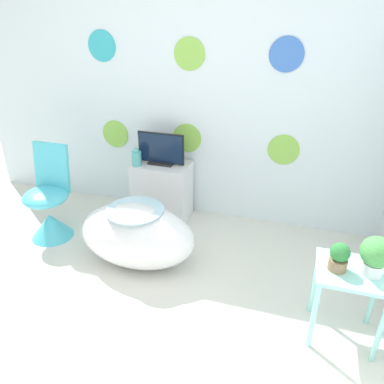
{
  "coord_description": "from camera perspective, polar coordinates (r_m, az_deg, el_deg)",
  "views": [
    {
      "loc": [
        1.0,
        -1.17,
        1.88
      ],
      "look_at": [
        0.34,
        0.97,
        0.76
      ],
      "focal_mm": 35.0,
      "sensor_mm": 36.0,
      "label": 1
    }
  ],
  "objects": [
    {
      "name": "ground_plane",
      "position": [
        2.43,
        -16.13,
        -25.44
      ],
      "size": [
        12.0,
        12.0,
        0.0
      ],
      "primitive_type": "plane",
      "color": "silver"
    },
    {
      "name": "wall_back_dotted",
      "position": [
        3.4,
        -0.11,
        16.91
      ],
      "size": [
        4.49,
        0.05,
        2.6
      ],
      "color": "white",
      "rests_on": "ground_plane"
    },
    {
      "name": "bathtub",
      "position": [
        2.99,
        -8.38,
        -6.55
      ],
      "size": [
        0.93,
        0.54,
        0.51
      ],
      "color": "white",
      "rests_on": "ground_plane"
    },
    {
      "name": "chair",
      "position": [
        3.52,
        -20.92,
        -2.53
      ],
      "size": [
        0.39,
        0.39,
        0.83
      ],
      "color": "#4CC6DB",
      "rests_on": "ground_plane"
    },
    {
      "name": "tv_cabinet",
      "position": [
        3.6,
        -4.52,
        0.21
      ],
      "size": [
        0.52,
        0.34,
        0.56
      ],
      "color": "silver",
      "rests_on": "ground_plane"
    },
    {
      "name": "tv",
      "position": [
        3.43,
        -4.76,
        6.34
      ],
      "size": [
        0.44,
        0.12,
        0.3
      ],
      "color": "black",
      "rests_on": "tv_cabinet"
    },
    {
      "name": "vase",
      "position": [
        3.45,
        -8.43,
        5.14
      ],
      "size": [
        0.09,
        0.09,
        0.16
      ],
      "color": "#51B2AD",
      "rests_on": "tv_cabinet"
    },
    {
      "name": "side_table",
      "position": [
        2.46,
        22.93,
        -12.8
      ],
      "size": [
        0.41,
        0.36,
        0.51
      ],
      "color": "#99E0D8",
      "rests_on": "ground_plane"
    },
    {
      "name": "potted_plant_left",
      "position": [
        2.32,
        21.52,
        -9.15
      ],
      "size": [
        0.11,
        0.11,
        0.18
      ],
      "color": "#8C6B4C",
      "rests_on": "side_table"
    },
    {
      "name": "potted_plant_right",
      "position": [
        2.33,
        26.24,
        -8.53
      ],
      "size": [
        0.18,
        0.18,
        0.24
      ],
      "color": "white",
      "rests_on": "side_table"
    }
  ]
}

